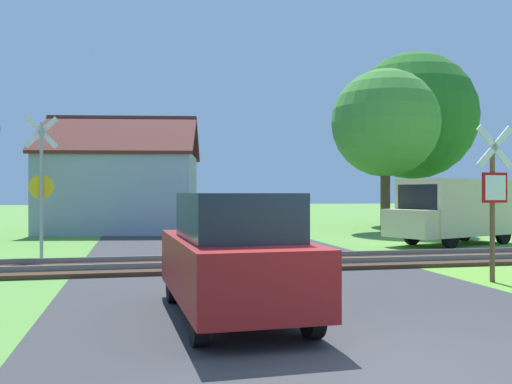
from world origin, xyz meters
name	(u,v)px	position (x,y,z in m)	size (l,w,h in m)	color
ground_plane	(395,368)	(0.00, 0.00, 0.00)	(160.00, 160.00, 0.00)	#5B933D
road_asphalt	(330,324)	(0.00, 2.00, 0.00)	(7.88, 80.00, 0.01)	#38383A
rail_track	(244,264)	(0.00, 8.23, 0.06)	(60.00, 2.60, 0.22)	#422D1E
stop_sign_near	(493,193)	(4.37, 4.72, 1.77)	(0.87, 0.18, 3.13)	brown
crossing_sign_far	(41,179)	(-5.05, 10.65, 2.14)	(0.86, 0.22, 3.84)	#9E9EA5
house	(123,190)	(-3.19, 21.51, 1.90)	(7.70, 7.29, 5.31)	#99A3B7
tree_right	(385,123)	(8.52, 18.74, 4.93)	(4.90, 4.90, 7.40)	#513823
tree_far	(413,116)	(12.27, 23.33, 5.97)	(6.92, 6.92, 9.43)	#513823
mail_truck	(455,209)	(8.10, 12.28, 1.24)	(5.24, 3.55, 2.24)	beige
parked_car	(234,256)	(-1.23, 2.59, 0.89)	(1.82, 4.07, 1.78)	maroon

